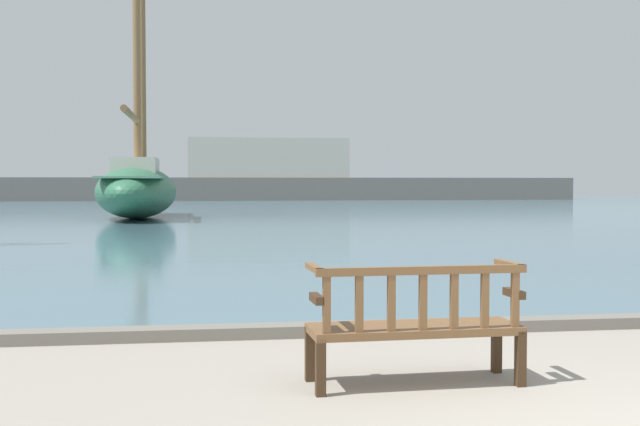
% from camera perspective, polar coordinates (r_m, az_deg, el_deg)
% --- Properties ---
extents(harbor_water, '(100.00, 80.00, 0.08)m').
position_cam_1_polar(harbor_water, '(48.14, -5.35, 0.35)').
color(harbor_water, slate).
rests_on(harbor_water, ground).
extents(quay_edge_kerb, '(40.00, 0.30, 0.12)m').
position_cam_1_polar(quay_edge_kerb, '(8.43, 9.50, -7.92)').
color(quay_edge_kerb, slate).
rests_on(quay_edge_kerb, ground).
extents(park_bench, '(1.62, 0.58, 0.92)m').
position_cam_1_polar(park_bench, '(6.15, 6.79, -7.79)').
color(park_bench, '#3D2A19').
rests_on(park_bench, ground).
extents(sailboat_outer_port, '(3.22, 11.02, 12.50)m').
position_cam_1_polar(sailboat_outer_port, '(34.28, -12.87, 1.81)').
color(sailboat_outer_port, '#2D6647').
rests_on(sailboat_outer_port, harbor_water).
extents(far_breakwater, '(59.85, 2.40, 6.49)m').
position_cam_1_polar(far_breakwater, '(67.99, -5.89, 2.24)').
color(far_breakwater, '#66605B').
rests_on(far_breakwater, ground).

